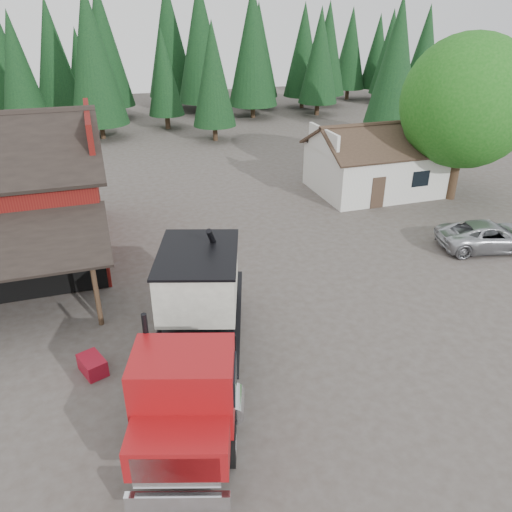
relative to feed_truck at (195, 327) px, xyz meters
name	(u,v)px	position (x,y,z in m)	size (l,w,h in m)	color
ground	(250,328)	(2.57, 2.38, -2.17)	(120.00, 120.00, 0.00)	#463E37
farmhouse	(376,167)	(15.57, 15.37, -0.51)	(8.60, 6.42, 4.65)	silver
deciduous_tree	(467,107)	(19.59, 12.35, 3.73)	(8.00, 8.00, 10.20)	#382619
conifer_backdrop	(137,119)	(2.57, 44.38, -2.17)	(76.00, 16.00, 16.00)	black
near_pine_b	(213,74)	(8.57, 32.38, 3.71)	(3.96, 3.96, 10.40)	#382619
near_pine_c	(396,61)	(24.57, 28.38, 4.72)	(4.84, 4.84, 12.40)	#382619
near_pine_d	(92,55)	(-1.43, 36.38, 5.22)	(5.28, 5.28, 13.40)	#382619
feed_truck	(195,327)	(0.00, 0.00, 0.00)	(5.69, 10.65, 4.65)	black
silver_car	(489,236)	(16.57, 5.38, -1.44)	(2.43, 5.27, 1.47)	#AAADB2
equip_box	(93,365)	(-3.43, 1.53, -1.87)	(0.70, 1.10, 0.60)	maroon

